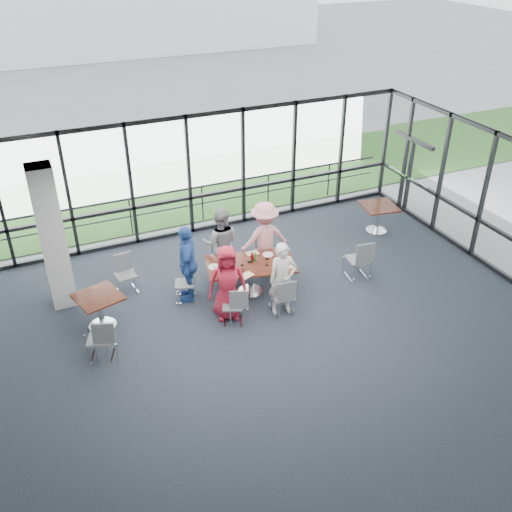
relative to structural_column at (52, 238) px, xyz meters
name	(u,v)px	position (x,y,z in m)	size (l,w,h in m)	color
floor	(271,340)	(3.60, -3.00, -1.61)	(12.00, 10.00, 0.02)	#1E212D
ceiling	(274,193)	(3.60, -3.00, 1.60)	(12.00, 10.00, 0.04)	silver
wall_front	(454,480)	(3.60, -8.00, 0.00)	(12.00, 0.10, 3.20)	silver
curtain_wall_back	(189,176)	(3.60, 2.00, 0.00)	(12.00, 0.10, 3.20)	white
exit_door	(409,177)	(9.60, 0.75, -0.55)	(0.12, 1.60, 2.10)	black
structural_column	(52,238)	(0.00, 0.00, 0.00)	(0.50, 0.50, 3.20)	silver
apron	(146,168)	(3.60, 7.00, -1.62)	(80.00, 70.00, 0.02)	gray
grass_strip	(162,189)	(3.60, 5.00, -1.59)	(80.00, 5.00, 0.01)	#28531E
guard_rail	(185,206)	(3.60, 2.60, -1.10)	(0.06, 0.06, 12.00)	#2D2D33
main_table	(251,268)	(3.89, -1.27, -0.97)	(2.13, 1.48, 0.75)	#3B1413
side_table_left	(99,301)	(0.59, -1.20, -0.97)	(1.05, 1.05, 0.75)	#3B1413
side_table_right	(379,209)	(8.16, 0.03, -0.96)	(1.00, 1.00, 0.75)	#3B1413
diner_near_left	(227,283)	(3.10, -1.91, -0.77)	(0.82, 0.53, 1.67)	#AD1B30
diner_near_right	(283,279)	(4.22, -2.22, -0.78)	(0.60, 0.44, 1.63)	silver
diner_far_left	(221,244)	(3.54, -0.40, -0.72)	(0.85, 0.53, 1.76)	gray
diner_far_right	(264,239)	(4.52, -0.63, -0.70)	(1.17, 0.60, 1.81)	pink
diner_end	(188,263)	(2.57, -0.92, -0.71)	(1.04, 0.57, 1.78)	#2C57A6
chair_main_nl	(233,305)	(3.11, -2.16, -1.18)	(0.41, 0.41, 0.84)	slate
chair_main_nr	(282,296)	(4.19, -2.27, -1.18)	(0.41, 0.41, 0.85)	slate
chair_main_fl	(225,257)	(3.66, -0.29, -1.17)	(0.42, 0.42, 0.87)	slate
chair_main_fr	(265,251)	(4.63, -0.43, -1.16)	(0.43, 0.43, 0.88)	slate
chair_main_end	(185,283)	(2.46, -0.97, -1.18)	(0.41, 0.41, 0.84)	slate
chair_spare_la	(100,339)	(0.40, -2.19, -1.15)	(0.44, 0.44, 0.90)	slate
chair_spare_lb	(126,275)	(1.35, -0.14, -1.17)	(0.42, 0.42, 0.87)	slate
chair_spare_r	(358,259)	(6.42, -1.71, -1.12)	(0.47, 0.47, 0.96)	slate
plate_nl	(229,272)	(3.32, -1.43, -0.84)	(0.24, 0.24, 0.01)	white
plate_nr	(282,269)	(4.41, -1.78, -0.84)	(0.28, 0.28, 0.01)	white
plate_fl	(229,257)	(3.54, -0.85, -0.84)	(0.24, 0.24, 0.01)	white
plate_fr	(268,255)	(4.40, -1.10, -0.84)	(0.24, 0.24, 0.01)	white
plate_end	(214,267)	(3.11, -1.11, -0.84)	(0.26, 0.26, 0.01)	white
tumbler_a	(242,268)	(3.61, -1.48, -0.78)	(0.07, 0.07, 0.14)	white
tumbler_b	(267,262)	(4.20, -1.49, -0.77)	(0.08, 0.08, 0.15)	white
tumbler_c	(252,256)	(4.01, -1.09, -0.78)	(0.07, 0.07, 0.13)	white
tumbler_d	(220,266)	(3.20, -1.20, -0.78)	(0.07, 0.07, 0.14)	white
menu_a	(246,275)	(3.62, -1.69, -0.85)	(0.30, 0.21, 0.00)	beige
menu_b	(287,266)	(4.58, -1.72, -0.85)	(0.27, 0.19, 0.00)	beige
menu_c	(252,253)	(4.11, -0.88, -0.85)	(0.28, 0.20, 0.00)	beige
condiment_caddy	(250,261)	(3.91, -1.22, -0.83)	(0.10, 0.07, 0.04)	black
ketchup_bottle	(252,257)	(3.97, -1.20, -0.76)	(0.06, 0.06, 0.18)	#950207
green_bottle	(255,257)	(4.02, -1.24, -0.75)	(0.05, 0.05, 0.20)	#196E24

